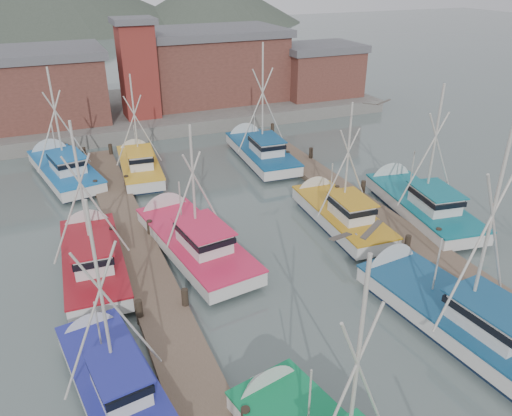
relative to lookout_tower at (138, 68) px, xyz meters
name	(u,v)px	position (x,y,z in m)	size (l,w,h in m)	color
ground	(365,346)	(2.00, -33.00, -5.55)	(260.00, 260.00, 0.00)	#4F5F5D
dock_left	(169,327)	(-5.00, -28.96, -5.34)	(2.30, 46.00, 1.50)	brown
dock_right	(434,257)	(9.00, -28.96, -5.34)	(2.30, 46.00, 1.50)	brown
quay	(155,110)	(2.00, 4.00, -4.95)	(44.00, 16.00, 1.20)	slate
shed_left	(30,86)	(-9.00, 2.00, -1.21)	(12.72, 8.48, 6.20)	brown
shed_center	(210,64)	(8.00, 4.00, -0.86)	(14.84, 9.54, 6.90)	brown
shed_right	(318,69)	(19.00, 1.00, -1.71)	(8.48, 6.36, 5.20)	brown
lookout_tower	(138,68)	(0.00, 0.00, 0.00)	(3.60, 3.60, 8.50)	maroon
distant_hills	(18,29)	(-10.76, 89.59, -5.55)	(175.00, 140.00, 42.00)	#424B3E
boat_5	(451,312)	(6.09, -33.28, -4.87)	(4.24, 10.58, 10.23)	#111F38
boat_6	(111,376)	(-7.67, -31.35, -4.87)	(3.46, 8.10, 8.46)	#111F38
boat_8	(191,239)	(-2.25, -22.98, -4.87)	(4.41, 10.22, 8.06)	#111F38
boat_9	(337,213)	(6.59, -23.35, -4.87)	(3.29, 8.79, 8.12)	#111F38
boat_10	(93,256)	(-7.28, -22.72, -4.87)	(3.58, 9.08, 8.63)	#111F38
boat_11	(417,202)	(11.87, -24.09, -4.87)	(4.44, 10.04, 8.99)	#111F38
boat_12	(139,165)	(-2.59, -10.95, -4.87)	(3.27, 8.51, 7.98)	#111F38
boat_13	(259,151)	(6.67, -11.64, -4.87)	(3.96, 9.84, 9.80)	#111F38
boat_14	(63,168)	(-7.75, -9.53, -4.87)	(4.76, 10.03, 8.78)	#111F38
gull_near	(356,234)	(-2.43, -37.72, 3.04)	(1.53, 0.66, 0.24)	slate
gull_far	(376,104)	(5.91, -26.88, 2.53)	(1.55, 0.62, 0.24)	slate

